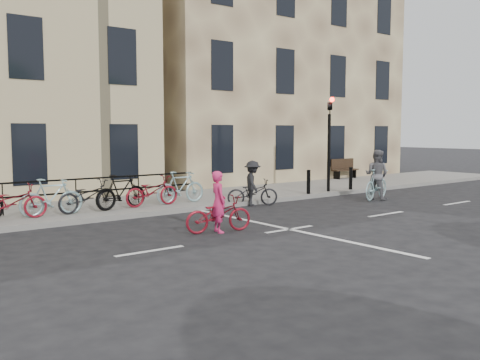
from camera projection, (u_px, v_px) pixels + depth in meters
ground at (289, 229)px, 13.66m from camera, size 120.00×120.00×0.00m
sidewalk at (52, 213)px, 15.89m from camera, size 46.00×4.00×0.15m
building_east at (246, 63)px, 28.80m from camera, size 14.00×10.00×12.00m
traffic_light at (329, 132)px, 20.64m from camera, size 0.18×0.30×3.90m
bollard_east at (309, 182)px, 20.00m from camera, size 0.14×0.14×0.90m
bollard_west at (351, 178)px, 21.48m from camera, size 0.14×0.14×0.90m
bench at (344, 168)px, 26.41m from camera, size 1.60×0.41×0.97m
parked_bikes at (68, 197)px, 15.16m from camera, size 9.35×1.23×1.05m
cyclist_pink at (218, 211)px, 13.24m from camera, size 1.81×0.98×1.53m
cyclist_grey at (377, 180)px, 19.44m from camera, size 1.96×1.04×1.83m
cyclist_dark at (253, 188)px, 17.88m from camera, size 1.78×1.33×1.52m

